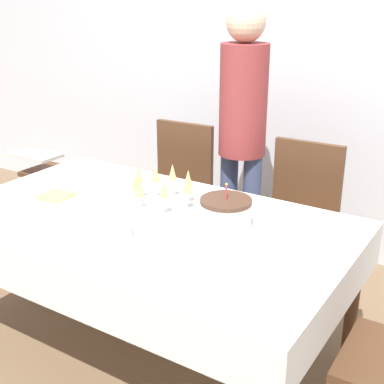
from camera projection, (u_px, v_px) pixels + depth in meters
The scene contains 15 objects.
ground_plane at pixel (150, 353), 2.73m from camera, with size 12.00×12.00×0.00m, color brown.
wall_back at pixel (291, 53), 3.52m from camera, with size 8.00×0.05×2.70m.
dining_table at pixel (146, 238), 2.50m from camera, with size 1.87×1.10×0.75m.
dining_chair_far_left at pixel (177, 192), 3.44m from camera, with size 0.44×0.44×0.95m.
dining_chair_far_right at pixel (298, 220), 3.02m from camera, with size 0.43×0.43×0.95m.
birthday_cake at pixel (226, 213), 2.35m from camera, with size 0.23×0.23×0.21m.
champagne_tray at pixel (161, 190), 2.57m from camera, with size 0.37×0.37×0.18m.
plate_stack_main at pixel (102, 230), 2.28m from camera, with size 0.25×0.25×0.06m.
plate_stack_dessert at pixel (129, 212), 2.49m from camera, with size 0.19×0.19×0.03m.
cake_knife at pixel (210, 242), 2.23m from camera, with size 0.30×0.05×0.00m.
fork_pile at pixel (36, 205), 2.60m from camera, with size 0.18×0.08×0.02m.
napkin_pile at pixel (56, 196), 2.72m from camera, with size 0.15×0.15×0.01m.
person_standing at pixel (243, 121), 3.14m from camera, with size 0.28×0.28×1.68m.
high_chair at pixel (48, 182), 3.73m from camera, with size 0.33×0.35×0.71m.
gift_bag at pixel (2, 254), 3.44m from camera, with size 0.25×0.15×0.30m.
Camera 1 is at (1.40, -1.79, 1.75)m, focal length 50.00 mm.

